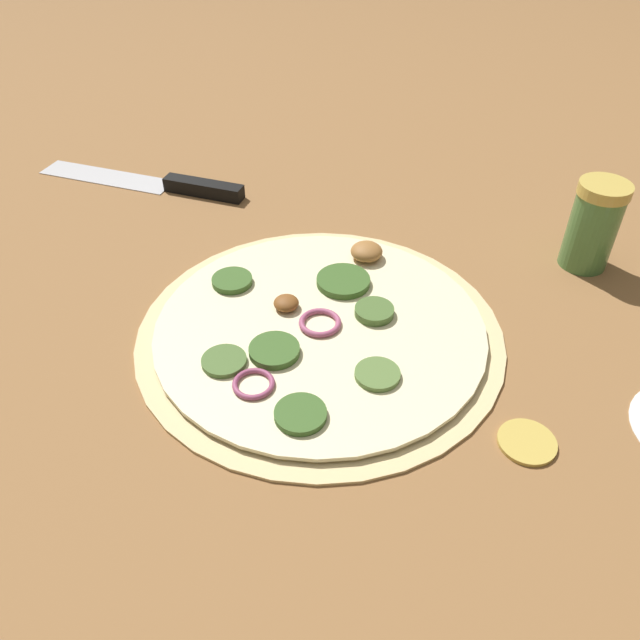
% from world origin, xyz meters
% --- Properties ---
extents(ground_plane, '(3.00, 3.00, 0.00)m').
position_xyz_m(ground_plane, '(0.00, 0.00, 0.00)').
color(ground_plane, olive).
extents(pizza, '(0.34, 0.34, 0.03)m').
position_xyz_m(pizza, '(-0.00, 0.00, 0.01)').
color(pizza, beige).
rests_on(pizza, ground_plane).
extents(knife, '(0.29, 0.06, 0.02)m').
position_xyz_m(knife, '(-0.25, 0.24, 0.01)').
color(knife, silver).
rests_on(knife, ground_plane).
extents(spice_jar, '(0.05, 0.05, 0.10)m').
position_xyz_m(spice_jar, '(0.25, 0.17, 0.05)').
color(spice_jar, '#4C7F42').
rests_on(spice_jar, ground_plane).
extents(loose_cap, '(0.05, 0.05, 0.01)m').
position_xyz_m(loose_cap, '(0.19, -0.09, 0.00)').
color(loose_cap, gold).
rests_on(loose_cap, ground_plane).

